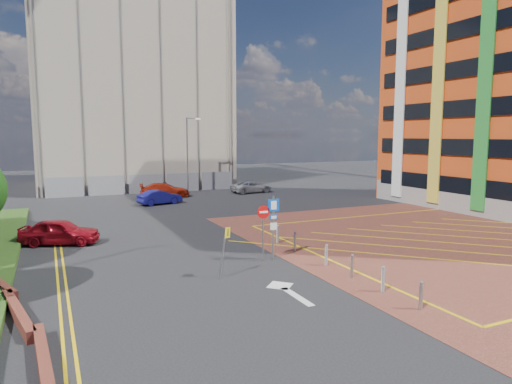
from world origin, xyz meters
TOP-DOWN VIEW (x-y plane):
  - ground at (0.00, 0.00)m, footprint 140.00×140.00m
  - forecourt at (14.00, 0.00)m, footprint 26.00×26.00m
  - lamp_back at (4.08, 28.00)m, footprint 1.53×0.16m
  - sign_cluster at (0.30, 0.98)m, footprint 1.17×0.12m
  - warning_sign at (-2.71, -0.73)m, footprint 0.62×0.39m
  - bollard_row at (2.30, -1.67)m, footprint 0.14×11.14m
  - construction_building at (0.00, 40.00)m, footprint 21.20×19.20m
  - construction_fence at (1.00, 30.00)m, footprint 21.60×0.06m
  - car_red_left at (-9.00, 8.92)m, footprint 4.60×3.05m
  - car_blue_back at (-0.48, 21.51)m, footprint 4.11×2.29m
  - car_red_back at (1.06, 26.08)m, footprint 5.14×2.87m
  - car_silver_back at (10.34, 25.69)m, footprint 4.72×2.65m

SIDE VIEW (x-z plane):
  - ground at x=0.00m, z-range 0.00..0.00m
  - forecourt at x=14.00m, z-range 0.00..0.02m
  - bollard_row at x=2.30m, z-range 0.02..0.92m
  - car_silver_back at x=10.34m, z-range 0.00..1.25m
  - car_blue_back at x=-0.48m, z-range 0.00..1.28m
  - car_red_back at x=1.06m, z-range 0.00..1.41m
  - car_red_left at x=-9.00m, z-range 0.00..1.46m
  - construction_fence at x=1.00m, z-range 0.00..2.00m
  - warning_sign at x=-2.71m, z-range 0.30..2.55m
  - sign_cluster at x=0.30m, z-range 0.35..3.55m
  - lamp_back at x=4.08m, z-range 0.36..8.36m
  - construction_building at x=0.00m, z-range 0.00..22.00m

